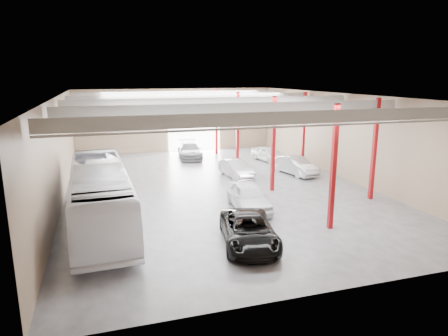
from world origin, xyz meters
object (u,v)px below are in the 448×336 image
coach_bus (100,196)px  car_right_far (268,154)px  car_row_a (248,196)px  car_row_c (190,150)px  black_sedan (249,230)px  car_row_b (236,169)px  car_right_near (295,165)px

coach_bus → car_right_far: size_ratio=3.07×
car_row_a → car_row_c: bearing=94.1°
black_sedan → car_row_c: (1.89, 22.39, 0.03)m
car_row_b → car_row_c: (-2.00, 9.06, 0.07)m
coach_bus → car_right_near: coach_bus is taller
black_sedan → car_row_a: size_ratio=1.11×
car_row_c → coach_bus: bearing=-110.6°
coach_bus → car_row_a: 9.11m
car_row_c → black_sedan: bearing=-88.2°
black_sedan → car_row_a: bearing=81.0°
car_row_a → car_row_b: bearing=80.4°
car_row_a → car_row_c: size_ratio=0.91×
car_right_near → car_row_a: bearing=-145.4°
black_sedan → car_row_c: car_row_c is taller
black_sedan → coach_bus: bearing=156.6°
car_row_b → car_row_a: bearing=-108.7°
car_row_a → black_sedan: bearing=-106.6°
car_row_a → car_right_far: 15.22m
coach_bus → car_right_near: size_ratio=2.74×
coach_bus → car_row_a: coach_bus is taller
car_row_c → car_right_far: car_row_c is taller
coach_bus → car_row_b: (11.00, 8.38, -1.07)m
car_row_b → car_row_c: bearing=97.2°
coach_bus → car_right_far: bearing=38.3°
black_sedan → car_right_far: 20.74m
car_row_b → car_row_c: size_ratio=0.80×
car_right_near → coach_bus: bearing=-166.2°
coach_bus → car_row_b: coach_bus is taller
coach_bus → car_right_near: (16.25, 7.80, -1.03)m
coach_bus → car_right_far: 21.23m
car_row_a → car_row_c: (-0.05, 17.19, -0.06)m
car_right_far → car_row_a: bearing=-131.6°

